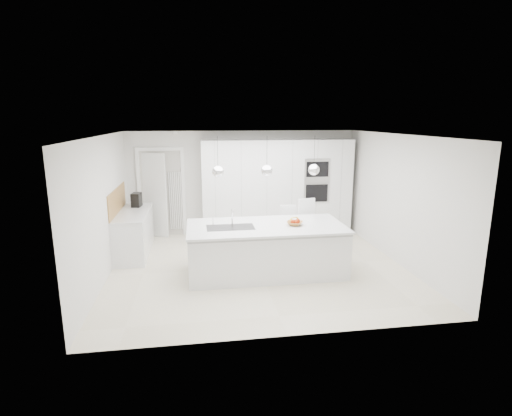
{
  "coord_description": "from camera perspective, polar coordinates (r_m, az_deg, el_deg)",
  "views": [
    {
      "loc": [
        -1.12,
        -7.12,
        2.8
      ],
      "look_at": [
        0.0,
        0.3,
        1.1
      ],
      "focal_mm": 28.0,
      "sensor_mm": 36.0,
      "label": 1
    }
  ],
  "objects": [
    {
      "name": "pendant_mid",
      "position": [
        6.99,
        1.55,
        5.36
      ],
      "size": [
        0.2,
        0.2,
        0.2
      ],
      "primitive_type": "sphere",
      "color": "white",
      "rests_on": "ceiling"
    },
    {
      "name": "espresso_machine",
      "position": [
        9.1,
        -16.7,
        1.13
      ],
      "size": [
        0.22,
        0.3,
        0.3
      ],
      "primitive_type": "cube",
      "rotation": [
        0.0,
        0.0,
        -0.14
      ],
      "color": "black",
      "rests_on": "left_worktop"
    },
    {
      "name": "wall_back",
      "position": [
        9.81,
        -1.93,
        3.67
      ],
      "size": [
        5.5,
        0.0,
        5.5
      ],
      "primitive_type": "plane",
      "rotation": [
        1.57,
        0.0,
        0.0
      ],
      "color": "silver",
      "rests_on": "ground"
    },
    {
      "name": "apple_c",
      "position": [
        7.23,
        5.44,
        -1.99
      ],
      "size": [
        0.07,
        0.07,
        0.07
      ],
      "primitive_type": "sphere",
      "color": "#9D2407",
      "rests_on": "fruit_bowl"
    },
    {
      "name": "island_tap",
      "position": [
        7.26,
        -3.43,
        -1.21
      ],
      "size": [
        0.02,
        0.02,
        0.3
      ],
      "primitive_type": "cylinder",
      "color": "white",
      "rests_on": "island_worktop"
    },
    {
      "name": "banana_bunch",
      "position": [
        7.24,
        5.5,
        -1.65
      ],
      "size": [
        0.21,
        0.16,
        0.19
      ],
      "primitive_type": "torus",
      "rotation": [
        1.22,
        0.0,
        0.35
      ],
      "color": "yellow",
      "rests_on": "fruit_bowl"
    },
    {
      "name": "oak_backsplash",
      "position": [
        8.63,
        -19.22,
        1.03
      ],
      "size": [
        0.02,
        1.8,
        0.5
      ],
      "primitive_type": "cube",
      "color": "#B07C39",
      "rests_on": "wall_left"
    },
    {
      "name": "floor",
      "position": [
        7.73,
        0.34,
        -8.46
      ],
      "size": [
        5.5,
        5.5,
        0.0
      ],
      "primitive_type": "plane",
      "color": "beige",
      "rests_on": "ground"
    },
    {
      "name": "wall_left",
      "position": [
        7.47,
        -20.99,
        -0.08
      ],
      "size": [
        0.0,
        5.0,
        5.0
      ],
      "primitive_type": "plane",
      "rotation": [
        1.57,
        0.0,
        1.57
      ],
      "color": "silver",
      "rests_on": "ground"
    },
    {
      "name": "apple_b",
      "position": [
        7.2,
        5.29,
        -1.99
      ],
      "size": [
        0.09,
        0.09,
        0.09
      ],
      "primitive_type": "sphere",
      "color": "#9D2407",
      "rests_on": "fruit_bowl"
    },
    {
      "name": "island_base",
      "position": [
        7.32,
        1.48,
        -6.12
      ],
      "size": [
        2.8,
        1.2,
        0.86
      ],
      "primitive_type": "cube",
      "color": "white",
      "rests_on": "floor"
    },
    {
      "name": "bar_stool_right",
      "position": [
        8.23,
        7.44,
        -2.94
      ],
      "size": [
        0.51,
        0.62,
        1.17
      ],
      "primitive_type": null,
      "rotation": [
        0.0,
        0.0,
        0.25
      ],
      "color": "white",
      "rests_on": "floor"
    },
    {
      "name": "left_base_cabinets",
      "position": [
        8.75,
        -17.02,
        -3.52
      ],
      "size": [
        0.6,
        1.8,
        0.86
      ],
      "primitive_type": "cube",
      "color": "white",
      "rests_on": "floor"
    },
    {
      "name": "ceiling",
      "position": [
        7.21,
        0.36,
        10.38
      ],
      "size": [
        5.5,
        5.5,
        0.0
      ],
      "primitive_type": "plane",
      "rotation": [
        3.14,
        0.0,
        0.0
      ],
      "color": "white",
      "rests_on": "wall_back"
    },
    {
      "name": "oven_stack",
      "position": [
        9.55,
        8.71,
        3.89
      ],
      "size": [
        0.62,
        0.04,
        1.05
      ],
      "primitive_type": null,
      "color": "#A5A5A8",
      "rests_on": "tall_cabinets"
    },
    {
      "name": "island_sink",
      "position": [
        7.13,
        -3.66,
        -3.4
      ],
      "size": [
        0.84,
        0.44,
        0.18
      ],
      "primitive_type": null,
      "color": "#3F3F42",
      "rests_on": "island_worktop"
    },
    {
      "name": "tall_cabinets",
      "position": [
        9.66,
        3.01,
        2.91
      ],
      "size": [
        3.6,
        0.6,
        2.3
      ],
      "primitive_type": "cube",
      "color": "white",
      "rests_on": "floor"
    },
    {
      "name": "fruit_bowl",
      "position": [
        7.26,
        5.56,
        -2.19
      ],
      "size": [
        0.38,
        0.38,
        0.07
      ],
      "primitive_type": "imported",
      "rotation": [
        0.0,
        0.0,
        -0.42
      ],
      "color": "#B07C39",
      "rests_on": "island_worktop"
    },
    {
      "name": "apple_a",
      "position": [
        7.27,
        5.98,
        -1.86
      ],
      "size": [
        0.09,
        0.09,
        0.09
      ],
      "primitive_type": "sphere",
      "color": "#9D2407",
      "rests_on": "fruit_bowl"
    },
    {
      "name": "left_worktop",
      "position": [
        8.64,
        -17.21,
        -0.66
      ],
      "size": [
        0.62,
        1.82,
        0.04
      ],
      "primitive_type": "cube",
      "color": "silver",
      "rests_on": "left_base_cabinets"
    },
    {
      "name": "doorway_frame",
      "position": [
        9.79,
        -13.31,
        1.97
      ],
      "size": [
        1.11,
        0.08,
        2.13
      ],
      "primitive_type": null,
      "color": "white",
      "rests_on": "floor"
    },
    {
      "name": "radiator",
      "position": [
        9.79,
        -11.4,
        1.02
      ],
      "size": [
        0.32,
        0.04,
        1.4
      ],
      "primitive_type": null,
      "color": "white",
      "rests_on": "floor"
    },
    {
      "name": "bar_stool_left",
      "position": [
        8.22,
        4.76,
        -3.38
      ],
      "size": [
        0.39,
        0.51,
        1.04
      ],
      "primitive_type": null,
      "rotation": [
        0.0,
        0.0,
        -0.09
      ],
      "color": "white",
      "rests_on": "floor"
    },
    {
      "name": "hallway_door",
      "position": [
        9.77,
        -14.79,
        1.75
      ],
      "size": [
        0.76,
        0.38,
        2.0
      ],
      "primitive_type": "cube",
      "rotation": [
        0.0,
        0.0,
        -0.44
      ],
      "color": "white",
      "rests_on": "floor"
    },
    {
      "name": "apple_extra_3",
      "position": [
        7.2,
        5.71,
        -2.06
      ],
      "size": [
        0.07,
        0.07,
        0.07
      ],
      "primitive_type": "sphere",
      "color": "#9D2407",
      "rests_on": "fruit_bowl"
    },
    {
      "name": "pendant_right",
      "position": [
        7.18,
        8.27,
        5.43
      ],
      "size": [
        0.2,
        0.2,
        0.2
      ],
      "primitive_type": "sphere",
      "color": "white",
      "rests_on": "ceiling"
    },
    {
      "name": "pendant_left",
      "position": [
        6.89,
        -5.45,
        5.2
      ],
      "size": [
        0.2,
        0.2,
        0.2
      ],
      "primitive_type": "sphere",
      "color": "white",
      "rests_on": "ceiling"
    },
    {
      "name": "island_worktop",
      "position": [
        7.24,
        1.44,
        -2.63
      ],
      "size": [
        2.84,
        1.4,
        0.04
      ],
      "primitive_type": "cube",
      "color": "silver",
      "rests_on": "island_base"
    }
  ]
}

